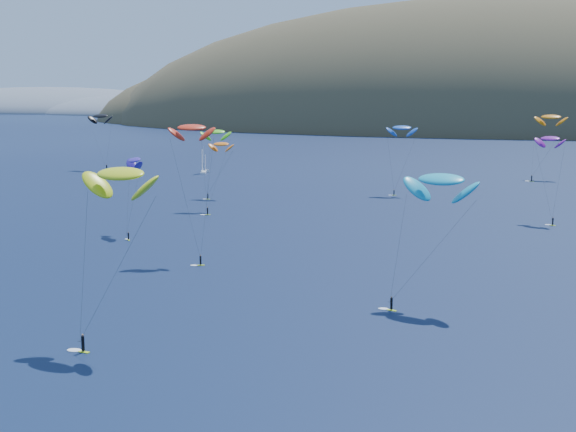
# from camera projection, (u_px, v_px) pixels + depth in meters

# --- Properties ---
(island) EXTENTS (730.00, 300.00, 210.00)m
(island) POSITION_uv_depth(u_px,v_px,m) (517.00, 141.00, 586.57)
(island) COLOR #3D3526
(island) RESTS_ON ground
(headland) EXTENTS (460.00, 250.00, 60.00)m
(headland) POSITION_uv_depth(u_px,v_px,m) (69.00, 114.00, 896.46)
(headland) COLOR slate
(headland) RESTS_ON ground
(sailboat) EXTENTS (8.02, 7.05, 9.59)m
(sailboat) POSITION_uv_depth(u_px,v_px,m) (203.00, 171.00, 280.29)
(sailboat) COLOR white
(sailboat) RESTS_ON ground
(kitesurfer_1) EXTENTS (7.04, 7.59, 16.59)m
(kitesurfer_1) POSITION_uv_depth(u_px,v_px,m) (221.00, 144.00, 220.01)
(kitesurfer_1) COLOR #C4F21A
(kitesurfer_1) RESTS_ON ground
(kitesurfer_2) EXTENTS (10.81, 9.68, 23.40)m
(kitesurfer_2) POSITION_uv_depth(u_px,v_px,m) (120.00, 174.00, 96.07)
(kitesurfer_2) COLOR #C4F21A
(kitesurfer_2) RESTS_ON ground
(kitesurfer_3) EXTENTS (7.97, 14.27, 21.24)m
(kitesurfer_3) POSITION_uv_depth(u_px,v_px,m) (216.00, 132.00, 199.99)
(kitesurfer_3) COLOR #C4F21A
(kitesurfer_3) RESTS_ON ground
(kitesurfer_4) EXTENTS (8.70, 7.41, 21.06)m
(kitesurfer_4) POSITION_uv_depth(u_px,v_px,m) (402.00, 128.00, 226.31)
(kitesurfer_4) COLOR #C4F21A
(kitesurfer_4) RESTS_ON ground
(kitesurfer_5) EXTENTS (12.31, 10.57, 20.86)m
(kitesurfer_5) POSITION_uv_depth(u_px,v_px,m) (441.00, 179.00, 112.87)
(kitesurfer_5) COLOR #C4F21A
(kitesurfer_5) RESTS_ON ground
(kitesurfer_6) EXTENTS (7.76, 10.51, 20.80)m
(kitesurfer_6) POSITION_uv_depth(u_px,v_px,m) (550.00, 139.00, 181.53)
(kitesurfer_6) COLOR #C4F21A
(kitesurfer_6) RESTS_ON ground
(kitesurfer_9) EXTENTS (8.99, 10.21, 25.65)m
(kitesurfer_9) POSITION_uv_depth(u_px,v_px,m) (192.00, 128.00, 142.50)
(kitesurfer_9) COLOR #C4F21A
(kitesurfer_9) RESTS_ON ground
(kitesurfer_10) EXTENTS (7.40, 12.81, 17.40)m
(kitesurfer_10) POSITION_uv_depth(u_px,v_px,m) (134.00, 160.00, 167.41)
(kitesurfer_10) COLOR #C4F21A
(kitesurfer_10) RESTS_ON ground
(kitesurfer_11) EXTENTS (11.48, 15.31, 22.99)m
(kitesurfer_11) POSITION_uv_depth(u_px,v_px,m) (551.00, 117.00, 263.22)
(kitesurfer_11) COLOR #C4F21A
(kitesurfer_11) RESTS_ON ground
(kitesurfer_12) EXTENTS (10.22, 7.58, 21.95)m
(kitesurfer_12) POSITION_uv_depth(u_px,v_px,m) (100.00, 116.00, 291.47)
(kitesurfer_12) COLOR #C4F21A
(kitesurfer_12) RESTS_ON ground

